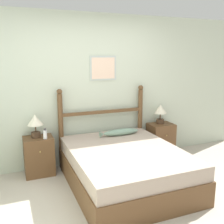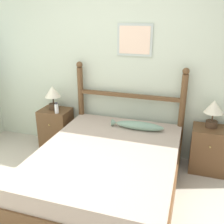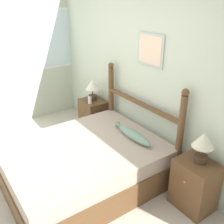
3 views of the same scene
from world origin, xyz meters
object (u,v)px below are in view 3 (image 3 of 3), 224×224
object	(u,v)px
bed	(84,164)
nightstand_left	(93,116)
table_lamp_left	(93,87)
bottle	(90,99)
fish_pillow	(133,135)
nightstand_right	(194,185)
table_lamp_right	(203,143)

from	to	relation	value
bed	nightstand_left	world-z (taller)	nightstand_left
nightstand_left	table_lamp_left	bearing A→B (deg)	137.99
bottle	fish_pillow	size ratio (longest dim) A/B	0.24
nightstand_left	nightstand_right	world-z (taller)	same
table_lamp_left	table_lamp_right	bearing A→B (deg)	0.42
bed	nightstand_right	xyz separation A→B (m)	(1.12, 0.82, 0.04)
nightstand_right	table_lamp_left	world-z (taller)	table_lamp_left
bed	bottle	distance (m)	1.31
nightstand_right	bottle	world-z (taller)	bottle
nightstand_right	fish_pillow	world-z (taller)	fish_pillow
nightstand_right	bottle	bearing A→B (deg)	-177.05
table_lamp_right	bottle	distance (m)	2.15
table_lamp_right	table_lamp_left	bearing A→B (deg)	-179.58
nightstand_right	fish_pillow	size ratio (longest dim) A/B	0.88
bed	fish_pillow	size ratio (longest dim) A/B	2.81
bed	nightstand_left	distance (m)	1.38
nightstand_left	table_lamp_right	bearing A→B (deg)	0.98
table_lamp_left	table_lamp_right	distance (m)	2.26
nightstand_right	table_lamp_left	distance (m)	2.33
fish_pillow	bed	bearing A→B (deg)	-107.60
bed	table_lamp_right	distance (m)	1.52
nightstand_left	nightstand_right	distance (m)	2.24
fish_pillow	bottle	bearing A→B (deg)	177.21
table_lamp_left	table_lamp_right	world-z (taller)	same
table_lamp_left	bottle	xyz separation A→B (m)	(0.12, -0.13, -0.17)
bed	bottle	bearing A→B (deg)	145.35
bed	bottle	size ratio (longest dim) A/B	11.59
table_lamp_left	table_lamp_right	size ratio (longest dim) A/B	1.00
table_lamp_right	nightstand_left	bearing A→B (deg)	-179.02
nightstand_right	table_lamp_left	bearing A→B (deg)	179.45
bottle	fish_pillow	distance (m)	1.23
bed	table_lamp_left	size ratio (longest dim) A/B	5.40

